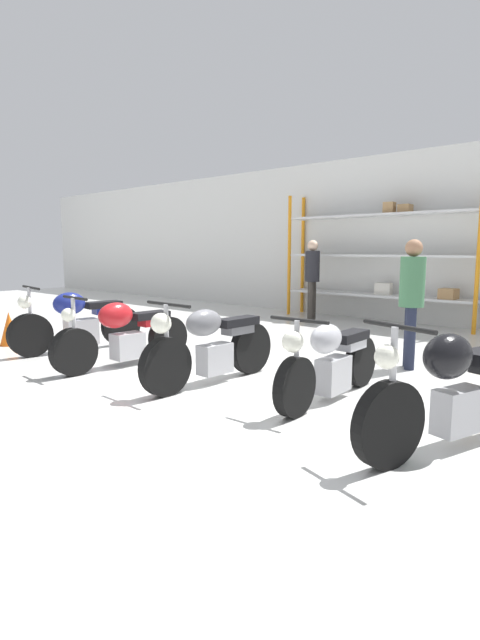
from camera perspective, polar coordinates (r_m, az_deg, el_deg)
The scene contains 11 objects.
ground_plane at distance 6.08m, azimuth -2.56°, elevation -6.95°, with size 30.00×30.00×0.00m, color silver.
back_wall at distance 11.13m, azimuth 20.71°, elevation 8.77°, with size 30.00×0.08×3.60m.
shelving_rack at distance 11.15m, azimuth 15.80°, elevation 7.02°, with size 4.36×0.63×2.81m.
motorcycle_blue at distance 8.14m, azimuth -18.06°, elevation -0.21°, with size 0.71×2.08×1.04m.
motorcycle_red at distance 6.92m, azimuth -13.08°, elevation -1.62°, with size 0.58×2.07×0.99m.
motorcycle_grey at distance 5.85m, azimuth -3.36°, elevation -2.86°, with size 0.71×2.02×1.01m.
motorcycle_silver at distance 5.31m, azimuth 10.35°, elevation -4.62°, with size 0.63×1.97×0.94m.
motorcycle_black at distance 4.34m, azimuth 23.39°, elevation -7.25°, with size 0.87×2.08×1.06m.
person_browsing at distance 11.19m, azimuth 8.26°, elevation 5.33°, with size 0.39×0.39×1.76m.
person_near_rack at distance 6.91m, azimuth 19.04°, elevation 2.92°, with size 0.44×0.44×1.70m.
traffic_cone at distance 9.05m, azimuth -24.86°, elevation -0.90°, with size 0.32×0.32×0.55m.
Camera 1 is at (4.14, -4.15, 1.59)m, focal length 28.00 mm.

